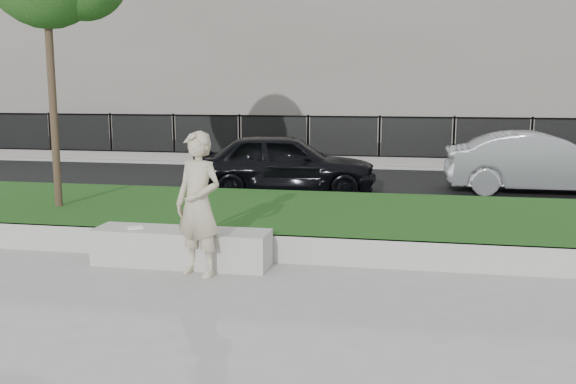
% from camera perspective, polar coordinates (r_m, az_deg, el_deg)
% --- Properties ---
extents(ground, '(90.00, 90.00, 0.00)m').
position_cam_1_polar(ground, '(8.48, -7.19, -7.86)').
color(ground, gray).
rests_on(ground, ground).
extents(grass_bank, '(34.00, 4.00, 0.40)m').
position_cam_1_polar(grass_bank, '(11.23, -2.48, -2.44)').
color(grass_bank, black).
rests_on(grass_bank, ground).
extents(grass_kerb, '(34.00, 0.08, 0.40)m').
position_cam_1_polar(grass_kerb, '(9.38, -5.25, -4.86)').
color(grass_kerb, '#A7A49C').
rests_on(grass_kerb, ground).
extents(street, '(34.00, 7.00, 0.04)m').
position_cam_1_polar(street, '(16.58, 1.91, 0.80)').
color(street, black).
rests_on(street, ground).
extents(far_pavement, '(34.00, 3.00, 0.12)m').
position_cam_1_polar(far_pavement, '(20.99, 3.84, 2.72)').
color(far_pavement, gray).
rests_on(far_pavement, ground).
extents(iron_fence, '(32.00, 0.30, 1.50)m').
position_cam_1_polar(iron_fence, '(19.95, 3.50, 3.77)').
color(iron_fence, slate).
rests_on(iron_fence, far_pavement).
extents(building_facade, '(34.00, 10.00, 10.00)m').
position_cam_1_polar(building_facade, '(27.92, 5.79, 14.52)').
color(building_facade, slate).
rests_on(building_facade, ground).
extents(stone_bench, '(2.50, 0.63, 0.51)m').
position_cam_1_polar(stone_bench, '(9.21, -9.43, -4.87)').
color(stone_bench, '#A7A49C').
rests_on(stone_bench, ground).
extents(man, '(0.82, 0.68, 1.93)m').
position_cam_1_polar(man, '(8.54, -7.97, -1.10)').
color(man, '#B6AC8C').
rests_on(man, ground).
extents(book, '(0.26, 0.24, 0.02)m').
position_cam_1_polar(book, '(9.35, -13.40, -3.10)').
color(book, white).
rests_on(book, stone_bench).
extents(car_dark, '(4.38, 2.28, 1.42)m').
position_cam_1_polar(car_dark, '(14.63, -0.34, 2.54)').
color(car_dark, black).
rests_on(car_dark, street).
extents(car_silver, '(4.30, 1.55, 1.41)m').
position_cam_1_polar(car_silver, '(15.92, 21.55, 2.42)').
color(car_silver, gray).
rests_on(car_silver, street).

